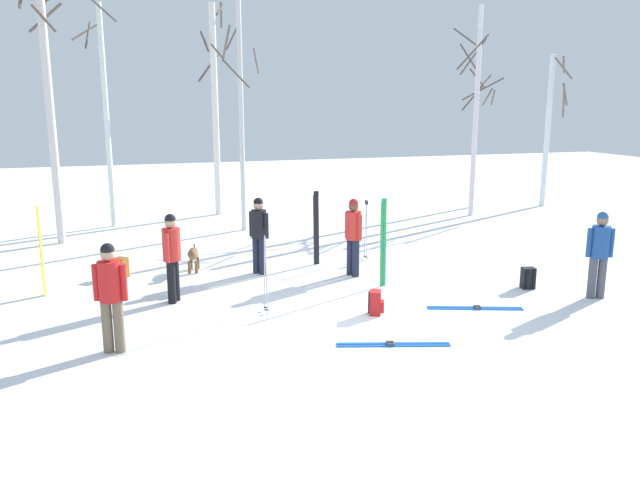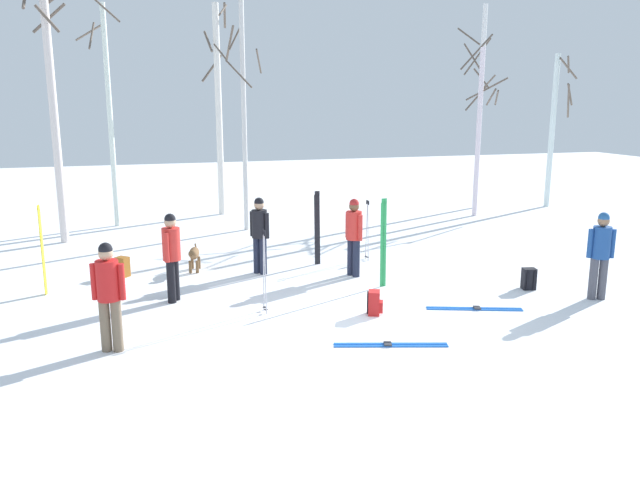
# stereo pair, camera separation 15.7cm
# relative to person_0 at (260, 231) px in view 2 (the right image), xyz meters

# --- Properties ---
(ground_plane) EXTENTS (60.00, 60.00, 0.00)m
(ground_plane) POSITION_rel_person_0_xyz_m (1.01, -3.67, -0.98)
(ground_plane) COLOR white
(person_0) EXTENTS (0.36, 0.43, 1.72)m
(person_0) POSITION_rel_person_0_xyz_m (0.00, 0.00, 0.00)
(person_0) COLOR #1E2338
(person_0) RESTS_ON ground_plane
(person_1) EXTENTS (0.34, 0.49, 1.72)m
(person_1) POSITION_rel_person_0_xyz_m (1.93, -0.77, 0.00)
(person_1) COLOR #1E2338
(person_1) RESTS_ON ground_plane
(person_2) EXTENTS (0.34, 0.47, 1.72)m
(person_2) POSITION_rel_person_0_xyz_m (-1.99, -1.48, 0.00)
(person_2) COLOR black
(person_2) RESTS_ON ground_plane
(person_3) EXTENTS (0.50, 0.34, 1.72)m
(person_3) POSITION_rel_person_0_xyz_m (5.90, -3.71, 0.00)
(person_3) COLOR #4C4C56
(person_3) RESTS_ON ground_plane
(person_4) EXTENTS (0.50, 0.34, 1.72)m
(person_4) POSITION_rel_person_0_xyz_m (-3.07, -3.73, 0.00)
(person_4) COLOR #72604C
(person_4) RESTS_ON ground_plane
(dog) EXTENTS (0.34, 0.89, 0.57)m
(dog) POSITION_rel_person_0_xyz_m (-1.39, 0.61, -0.59)
(dog) COLOR brown
(dog) RESTS_ON ground_plane
(ski_pair_planted_0) EXTENTS (0.15, 0.04, 1.85)m
(ski_pair_planted_0) POSITION_rel_person_0_xyz_m (2.23, -1.71, -0.06)
(ski_pair_planted_0) COLOR green
(ski_pair_planted_0) RESTS_ON ground_plane
(ski_pair_planted_1) EXTENTS (0.04, 0.16, 1.81)m
(ski_pair_planted_1) POSITION_rel_person_0_xyz_m (-4.40, -0.29, -0.08)
(ski_pair_planted_1) COLOR yellow
(ski_pair_planted_1) RESTS_ON ground_plane
(ski_pair_planted_2) EXTENTS (0.15, 0.02, 1.74)m
(ski_pair_planted_2) POSITION_rel_person_0_xyz_m (1.45, 0.42, -0.11)
(ski_pair_planted_2) COLOR black
(ski_pair_planted_2) RESTS_ON ground_plane
(ski_pair_lying_0) EXTENTS (1.72, 0.74, 0.05)m
(ski_pair_lying_0) POSITION_rel_person_0_xyz_m (3.31, -3.58, -0.97)
(ski_pair_lying_0) COLOR blue
(ski_pair_lying_0) RESTS_ON ground_plane
(ski_pair_lying_1) EXTENTS (1.77, 0.67, 0.05)m
(ski_pair_lying_1) POSITION_rel_person_0_xyz_m (1.12, -4.77, -0.97)
(ski_pair_lying_1) COLOR blue
(ski_pair_lying_1) RESTS_ON ground_plane
(ski_poles_0) EXTENTS (0.07, 0.25, 1.54)m
(ski_poles_0) POSITION_rel_person_0_xyz_m (-0.44, -2.62, -0.16)
(ski_poles_0) COLOR #B2B2BC
(ski_poles_0) RESTS_ON ground_plane
(ski_poles_1) EXTENTS (0.07, 0.21, 1.46)m
(ski_poles_1) POSITION_rel_person_0_xyz_m (2.73, 0.48, -0.20)
(ski_poles_1) COLOR #B2B2BC
(ski_poles_1) RESTS_ON ground_plane
(backpack_0) EXTENTS (0.34, 0.35, 0.44)m
(backpack_0) POSITION_rel_person_0_xyz_m (-2.95, 0.61, -0.77)
(backpack_0) COLOR #99591E
(backpack_0) RESTS_ON ground_plane
(backpack_1) EXTENTS (0.34, 0.32, 0.44)m
(backpack_1) POSITION_rel_person_0_xyz_m (1.42, -3.31, -0.77)
(backpack_1) COLOR red
(backpack_1) RESTS_ON ground_plane
(backpack_2) EXTENTS (0.30, 0.32, 0.44)m
(backpack_2) POSITION_rel_person_0_xyz_m (5.03, -2.75, -0.77)
(backpack_2) COLOR black
(backpack_2) RESTS_ON ground_plane
(water_bottle_0) EXTENTS (0.07, 0.07, 0.22)m
(water_bottle_0) POSITION_rel_person_0_xyz_m (2.15, -0.00, -0.88)
(water_bottle_0) COLOR #1E72BF
(water_bottle_0) RESTS_ON ground_plane
(birch_tree_0) EXTENTS (1.19, 1.18, 7.62)m
(birch_tree_0) POSITION_rel_person_0_xyz_m (-4.48, 4.67, 2.98)
(birch_tree_0) COLOR silver
(birch_tree_0) RESTS_ON ground_plane
(birch_tree_1) EXTENTS (1.30, 1.30, 6.75)m
(birch_tree_1) POSITION_rel_person_0_xyz_m (-3.15, 6.68, 2.45)
(birch_tree_1) COLOR silver
(birch_tree_1) RESTS_ON ground_plane
(birch_tree_2) EXTENTS (1.05, 0.94, 6.83)m
(birch_tree_2) POSITION_rel_person_0_xyz_m (0.26, 7.81, 2.58)
(birch_tree_2) COLOR silver
(birch_tree_2) RESTS_ON ground_plane
(birch_tree_3) EXTENTS (1.34, 1.40, 6.92)m
(birch_tree_3) POSITION_rel_person_0_xyz_m (0.56, 4.93, 2.64)
(birch_tree_3) COLOR silver
(birch_tree_3) RESTS_ON ground_plane
(birch_tree_4) EXTENTS (1.46, 1.70, 5.91)m
(birch_tree_4) POSITION_rel_person_0_xyz_m (8.37, 5.11, 1.93)
(birch_tree_4) COLOR silver
(birch_tree_4) RESTS_ON ground_plane
(birch_tree_5) EXTENTS (1.26, 1.28, 6.97)m
(birch_tree_5) POSITION_rel_person_0_xyz_m (9.16, 6.49, 2.67)
(birch_tree_5) COLOR white
(birch_tree_5) RESTS_ON ground_plane
(birch_tree_6) EXTENTS (1.11, 0.84, 5.38)m
(birch_tree_6) POSITION_rel_person_0_xyz_m (11.87, 5.97, 1.87)
(birch_tree_6) COLOR silver
(birch_tree_6) RESTS_ON ground_plane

